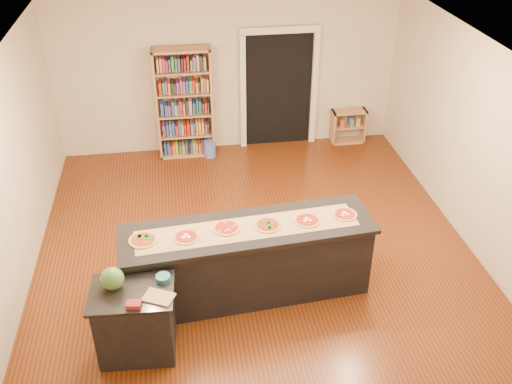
{
  "coord_description": "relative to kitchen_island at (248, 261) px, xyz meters",
  "views": [
    {
      "loc": [
        -0.93,
        -6.02,
        4.94
      ],
      "look_at": [
        0.0,
        0.2,
        1.0
      ],
      "focal_mm": 40.0,
      "sensor_mm": 36.0,
      "label": 1
    }
  ],
  "objects": [
    {
      "name": "cutting_board",
      "position": [
        -1.05,
        -0.92,
        0.38
      ],
      "size": [
        0.37,
        0.32,
        0.02
      ],
      "primitive_type": "cube",
      "rotation": [
        0.0,
        0.0,
        -0.47
      ],
      "color": "tan",
      "rests_on": "side_counter"
    },
    {
      "name": "pizza_f",
      "position": [
        1.21,
        0.08,
        0.51
      ],
      "size": [
        0.29,
        0.29,
        0.02
      ],
      "color": "#B68D46",
      "rests_on": "kitchen_island"
    },
    {
      "name": "side_counter",
      "position": [
        -1.34,
        -0.78,
        -0.06
      ],
      "size": [
        0.89,
        0.65,
        0.88
      ],
      "rotation": [
        0.0,
        0.0,
        -0.06
      ],
      "color": "black",
      "rests_on": "ground"
    },
    {
      "name": "pizza_e",
      "position": [
        0.73,
        0.03,
        0.51
      ],
      "size": [
        0.3,
        0.3,
        0.02
      ],
      "color": "#B68D46",
      "rests_on": "kitchen_island"
    },
    {
      "name": "room",
      "position": [
        0.22,
        0.58,
        0.89
      ],
      "size": [
        6.0,
        7.0,
        2.8
      ],
      "color": "beige",
      "rests_on": "ground"
    },
    {
      "name": "pizza_d",
      "position": [
        0.24,
        0.0,
        0.51
      ],
      "size": [
        0.32,
        0.32,
        0.02
      ],
      "color": "#B68D46",
      "rests_on": "kitchen_island"
    },
    {
      "name": "pizza_b",
      "position": [
        -0.72,
        -0.09,
        0.51
      ],
      "size": [
        0.32,
        0.32,
        0.02
      ],
      "color": "#B68D46",
      "rests_on": "kitchen_island"
    },
    {
      "name": "bookshelf",
      "position": [
        -0.58,
        3.86,
        0.48
      ],
      "size": [
        0.98,
        0.35,
        1.96
      ],
      "primitive_type": "cube",
      "color": "tan",
      "rests_on": "ground"
    },
    {
      "name": "kraft_paper",
      "position": [
        0.0,
        -0.01,
        0.5
      ],
      "size": [
        2.67,
        0.69,
        0.0
      ],
      "primitive_type": "cube",
      "rotation": [
        0.0,
        0.0,
        0.08
      ],
      "color": "#9B7650",
      "rests_on": "kitchen_island"
    },
    {
      "name": "watermelon",
      "position": [
        -1.53,
        -0.69,
        0.5
      ],
      "size": [
        0.25,
        0.25,
        0.25
      ],
      "primitive_type": "sphere",
      "color": "#144214",
      "rests_on": "side_counter"
    },
    {
      "name": "package_teal",
      "position": [
        -1.0,
        -0.65,
        0.4
      ],
      "size": [
        0.16,
        0.16,
        0.06
      ],
      "primitive_type": "cylinder",
      "color": "#195966",
      "rests_on": "side_counter"
    },
    {
      "name": "low_shelf",
      "position": [
        2.43,
        3.89,
        -0.19
      ],
      "size": [
        0.64,
        0.27,
        0.64
      ],
      "primitive_type": "cube",
      "color": "tan",
      "rests_on": "ground"
    },
    {
      "name": "waste_bin",
      "position": [
        -0.19,
        3.69,
        -0.35
      ],
      "size": [
        0.21,
        0.21,
        0.3
      ],
      "primitive_type": "cylinder",
      "color": "#5B6FCC",
      "rests_on": "ground"
    },
    {
      "name": "doorway",
      "position": [
        1.12,
        4.04,
        0.7
      ],
      "size": [
        1.4,
        0.09,
        2.21
      ],
      "color": "black",
      "rests_on": "room"
    },
    {
      "name": "pizza_a",
      "position": [
        -1.21,
        -0.08,
        0.51
      ],
      "size": [
        0.35,
        0.35,
        0.02
      ],
      "color": "#B68D46",
      "rests_on": "kitchen_island"
    },
    {
      "name": "pizza_c",
      "position": [
        -0.25,
        0.02,
        0.51
      ],
      "size": [
        0.33,
        0.33,
        0.02
      ],
      "color": "#B68D46",
      "rests_on": "kitchen_island"
    },
    {
      "name": "package_red",
      "position": [
        -1.3,
        -1.01,
        0.4
      ],
      "size": [
        0.16,
        0.13,
        0.05
      ],
      "primitive_type": "cube",
      "rotation": [
        0.0,
        0.0,
        -0.16
      ],
      "color": "maroon",
      "rests_on": "side_counter"
    },
    {
      "name": "kitchen_island",
      "position": [
        0.0,
        0.0,
        0.0
      ],
      "size": [
        3.04,
        0.82,
        1.0
      ],
      "rotation": [
        0.0,
        0.0,
        0.08
      ],
      "color": "black",
      "rests_on": "ground"
    }
  ]
}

